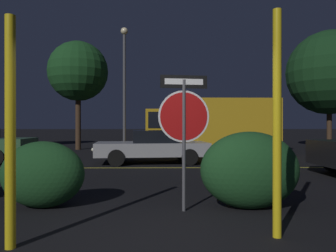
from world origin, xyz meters
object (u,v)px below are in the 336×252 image
object	(u,v)px
street_lamp	(124,77)
tree_1	(78,72)
yellow_pole_left	(10,132)
hedge_bush_1	(43,174)
yellow_pole_right	(277,123)
stop_sign	(184,117)
hedge_bush_2	(250,170)
tree_0	(329,73)
delivery_truck	(211,124)
passing_car_2	(152,146)

from	to	relation	value
street_lamp	tree_1	distance (m)	3.68
yellow_pole_left	hedge_bush_1	xyz separation A→B (m)	(-0.32, 1.93, -0.79)
yellow_pole_right	street_lamp	bearing A→B (deg)	104.72
yellow_pole_left	yellow_pole_right	bearing A→B (deg)	5.79
stop_sign	hedge_bush_2	size ratio (longest dim) A/B	1.33
tree_0	hedge_bush_2	bearing A→B (deg)	-121.24
hedge_bush_2	delivery_truck	world-z (taller)	delivery_truck
yellow_pole_right	street_lamp	xyz separation A→B (m)	(-3.57, 13.58, 2.62)
hedge_bush_2	street_lamp	xyz separation A→B (m)	(-3.60, 12.11, 3.43)
hedge_bush_1	tree_1	size ratio (longest dim) A/B	0.22
yellow_pole_right	hedge_bush_2	size ratio (longest dim) A/B	1.71
stop_sign	yellow_pole_left	size ratio (longest dim) A/B	0.84
passing_car_2	tree_0	world-z (taller)	tree_0
yellow_pole_left	street_lamp	bearing A→B (deg)	91.19
stop_sign	delivery_truck	world-z (taller)	delivery_truck
hedge_bush_1	hedge_bush_2	xyz separation A→B (m)	(3.64, -0.13, 0.09)
hedge_bush_2	tree_1	xyz separation A→B (m)	(-6.62, 14.12, 4.03)
hedge_bush_1	hedge_bush_2	world-z (taller)	hedge_bush_2
stop_sign	hedge_bush_1	distance (m)	2.69
hedge_bush_1	hedge_bush_2	distance (m)	3.64
yellow_pole_right	hedge_bush_2	world-z (taller)	yellow_pole_right
delivery_truck	stop_sign	bearing A→B (deg)	169.09
hedge_bush_2	passing_car_2	world-z (taller)	hedge_bush_2
street_lamp	passing_car_2	bearing A→B (deg)	-71.78
hedge_bush_1	tree_0	bearing A→B (deg)	49.50
yellow_pole_right	tree_0	distance (m)	19.29
street_lamp	tree_1	size ratio (longest dim) A/B	1.04
yellow_pole_right	street_lamp	distance (m)	14.28
hedge_bush_2	stop_sign	bearing A→B (deg)	-172.78
hedge_bush_2	passing_car_2	bearing A→B (deg)	105.34
hedge_bush_1	street_lamp	world-z (taller)	street_lamp
stop_sign	tree_0	world-z (taller)	tree_0
stop_sign	yellow_pole_right	xyz separation A→B (m)	(1.12, -1.32, -0.12)
hedge_bush_1	tree_1	world-z (taller)	tree_1
hedge_bush_1	street_lamp	bearing A→B (deg)	89.84
hedge_bush_1	tree_1	distance (m)	14.89
yellow_pole_left	tree_1	bearing A→B (deg)	101.73
yellow_pole_left	delivery_truck	distance (m)	14.56
hedge_bush_2	delivery_truck	xyz separation A→B (m)	(1.10, 12.07, 0.88)
yellow_pole_left	tree_1	world-z (taller)	tree_1
delivery_truck	tree_1	bearing A→B (deg)	74.71
hedge_bush_2	tree_0	bearing A→B (deg)	58.76
street_lamp	hedge_bush_2	bearing A→B (deg)	-73.43
yellow_pole_right	hedge_bush_1	xyz separation A→B (m)	(-3.60, 1.60, -0.89)
stop_sign	street_lamp	size ratio (longest dim) A/B	0.34
stop_sign	street_lamp	distance (m)	12.75
tree_0	delivery_truck	bearing A→B (deg)	-159.21
hedge_bush_2	street_lamp	bearing A→B (deg)	106.57
street_lamp	tree_0	xyz separation A→B (m)	(12.79, 3.03, 0.74)
delivery_truck	street_lamp	xyz separation A→B (m)	(-4.71, 0.04, 2.55)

